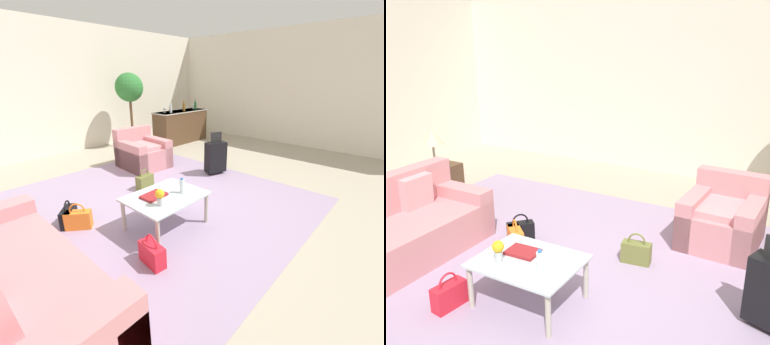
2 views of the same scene
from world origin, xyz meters
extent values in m
plane|color=#A89E89|center=(0.00, 0.00, 0.00)|extent=(12.00, 12.00, 0.00)
cube|color=silver|center=(0.00, 4.06, 1.55)|extent=(10.24, 0.12, 3.10)
cube|color=silver|center=(5.06, 0.00, 1.55)|extent=(0.12, 8.00, 3.10)
cube|color=#9984A3|center=(-0.60, 0.20, 0.00)|extent=(5.20, 4.40, 0.01)
cube|color=#C67F84|center=(-2.10, -0.60, 0.23)|extent=(0.93, 2.16, 0.45)
cube|color=#C67F84|center=(0.90, 1.60, 0.22)|extent=(0.90, 0.99, 0.44)
cube|color=#C67F84|center=(0.92, 1.97, 0.41)|extent=(0.86, 0.24, 0.82)
cube|color=#C67F84|center=(1.23, 1.58, 0.30)|extent=(0.25, 0.96, 0.60)
cube|color=#C67F84|center=(0.57, 1.62, 0.30)|extent=(0.25, 0.96, 0.60)
cube|color=pink|center=(0.90, 1.55, 0.48)|extent=(0.65, 0.72, 0.08)
cube|color=silver|center=(-0.40, -0.50, 0.43)|extent=(0.95, 0.75, 0.02)
cylinder|color=#ADA899|center=(-0.82, -0.18, 0.21)|extent=(0.05, 0.05, 0.42)
cylinder|color=#ADA899|center=(0.02, -0.18, 0.21)|extent=(0.05, 0.05, 0.42)
cylinder|color=#ADA899|center=(-0.82, -0.82, 0.21)|extent=(0.05, 0.05, 0.42)
cylinder|color=#ADA899|center=(0.02, -0.82, 0.21)|extent=(0.05, 0.05, 0.42)
cylinder|color=silver|center=(-0.20, -0.60, 0.54)|extent=(0.06, 0.06, 0.18)
cylinder|color=#2D6BBC|center=(-0.20, -0.60, 0.64)|extent=(0.04, 0.04, 0.02)
cube|color=maroon|center=(-0.52, -0.42, 0.46)|extent=(0.31, 0.23, 0.03)
cylinder|color=#B2B7BC|center=(-0.62, -0.65, 0.50)|extent=(0.07, 0.07, 0.10)
sphere|color=gold|center=(-0.62, -0.65, 0.60)|extent=(0.11, 0.11, 0.11)
cube|color=#513823|center=(3.10, 2.60, 0.46)|extent=(1.71, 0.56, 0.92)
cube|color=#ADA899|center=(3.10, 2.60, 0.90)|extent=(1.75, 0.60, 0.03)
cylinder|color=silver|center=(2.50, 2.64, 0.92)|extent=(0.07, 0.07, 0.01)
cylinder|color=silver|center=(2.50, 2.64, 0.96)|extent=(0.01, 0.01, 0.08)
sphere|color=silver|center=(2.50, 2.64, 1.03)|extent=(0.08, 0.08, 0.08)
cylinder|color=silver|center=(3.70, 2.63, 0.92)|extent=(0.07, 0.07, 0.01)
cylinder|color=silver|center=(3.70, 2.63, 0.96)|extent=(0.01, 0.01, 0.08)
sphere|color=silver|center=(3.70, 2.63, 1.03)|extent=(0.08, 0.08, 0.08)
cylinder|color=silver|center=(2.59, 2.49, 1.03)|extent=(0.07, 0.07, 0.22)
cylinder|color=silver|center=(2.59, 2.49, 1.18)|extent=(0.03, 0.03, 0.08)
cylinder|color=brown|center=(3.11, 2.49, 1.03)|extent=(0.07, 0.07, 0.22)
cylinder|color=brown|center=(3.11, 2.49, 1.18)|extent=(0.03, 0.03, 0.08)
cylinder|color=#194C23|center=(3.61, 2.49, 1.03)|extent=(0.07, 0.07, 0.22)
cylinder|color=#194C23|center=(3.61, 2.49, 1.18)|extent=(0.03, 0.03, 0.08)
cube|color=black|center=(1.60, 0.20, 0.35)|extent=(0.45, 0.34, 0.60)
cube|color=black|center=(1.60, 0.20, 0.75)|extent=(0.24, 0.10, 0.20)
cylinder|color=black|center=(1.47, 0.24, 0.03)|extent=(0.03, 0.05, 0.05)
cylinder|color=black|center=(1.73, 0.16, 0.03)|extent=(0.03, 0.05, 0.05)
cube|color=orange|center=(-1.19, 0.31, 0.12)|extent=(0.33, 0.31, 0.24)
torus|color=orange|center=(-1.19, 0.31, 0.26)|extent=(0.16, 0.14, 0.20)
cube|color=red|center=(-1.00, -0.93, 0.12)|extent=(0.18, 0.33, 0.24)
torus|color=red|center=(-1.00, -0.93, 0.26)|extent=(0.04, 0.20, 0.20)
cube|color=black|center=(-1.24, 0.48, 0.12)|extent=(0.32, 0.33, 0.24)
torus|color=black|center=(-1.24, 0.48, 0.26)|extent=(0.14, 0.16, 0.20)
cube|color=olive|center=(0.19, 0.68, 0.12)|extent=(0.34, 0.18, 0.24)
torus|color=olive|center=(0.19, 0.68, 0.26)|extent=(0.20, 0.05, 0.20)
cylinder|color=#BCB299|center=(1.80, 3.20, 0.16)|extent=(0.41, 0.41, 0.33)
cylinder|color=brown|center=(1.80, 3.20, 0.81)|extent=(0.07, 0.07, 0.96)
sphere|color=#2D7533|center=(1.80, 3.20, 1.59)|extent=(0.73, 0.73, 0.73)
camera|label=1|loc=(-2.36, -2.70, 1.85)|focal=24.00mm
camera|label=2|loc=(1.70, -3.30, 2.41)|focal=40.00mm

